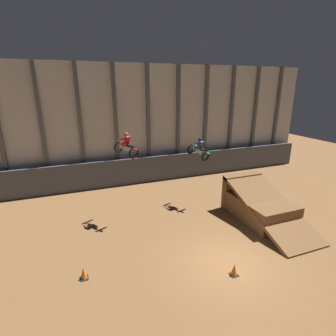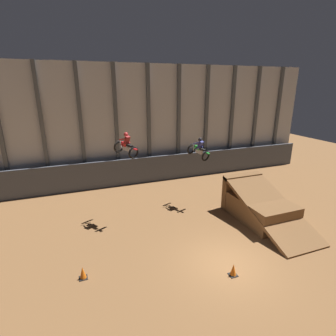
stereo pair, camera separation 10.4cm
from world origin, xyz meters
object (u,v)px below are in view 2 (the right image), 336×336
rider_bike_left_air (126,146)px  traffic_cone_near_ramp (83,273)px  dirt_ramp (258,205)px  traffic_cone_arena_edge (233,270)px  rider_bike_right_air (199,149)px

rider_bike_left_air → traffic_cone_near_ramp: size_ratio=3.10×
dirt_ramp → traffic_cone_arena_edge: bearing=-138.2°
traffic_cone_near_ramp → dirt_ramp: bearing=10.0°
rider_bike_left_air → traffic_cone_near_ramp: 7.31m
traffic_cone_near_ramp → traffic_cone_arena_edge: (6.31, -2.19, 0.00)m
rider_bike_left_air → rider_bike_right_air: bearing=-21.4°
rider_bike_right_air → rider_bike_left_air: bearing=165.2°
rider_bike_right_air → traffic_cone_near_ramp: size_ratio=3.20×
traffic_cone_near_ramp → traffic_cone_arena_edge: 6.68m
rider_bike_left_air → rider_bike_right_air: (5.12, 0.46, -0.75)m
rider_bike_right_air → traffic_cone_arena_edge: 8.61m
rider_bike_left_air → traffic_cone_near_ramp: (-3.19, -4.88, -4.41)m
rider_bike_right_air → traffic_cone_arena_edge: bearing=-124.8°
dirt_ramp → traffic_cone_near_ramp: size_ratio=10.67×
dirt_ramp → traffic_cone_arena_edge: dirt_ramp is taller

